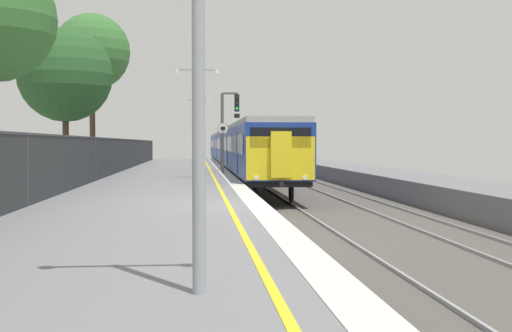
{
  "coord_description": "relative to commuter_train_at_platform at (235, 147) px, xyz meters",
  "views": [
    {
      "loc": [
        -1.18,
        -17.57,
        1.6
      ],
      "look_at": [
        1.32,
        10.5,
        0.66
      ],
      "focal_mm": 47.47,
      "sensor_mm": 36.0,
      "label": 1
    }
  ],
  "objects": [
    {
      "name": "platform_back_fence",
      "position": [
        -7.55,
        -38.96,
        -0.29
      ],
      "size": [
        0.07,
        99.0,
        1.88
      ],
      "color": "#282B2D",
      "rests_on": "ground"
    },
    {
      "name": "platform_lamp_mid",
      "position": [
        -3.24,
        -25.48,
        1.76
      ],
      "size": [
        2.0,
        0.2,
        5.06
      ],
      "color": "#93999E",
      "rests_on": "ground"
    },
    {
      "name": "speed_limit_sign",
      "position": [
        -1.85,
        -20.53,
        0.45
      ],
      "size": [
        0.59,
        0.08,
        2.7
      ],
      "color": "#59595B",
      "rests_on": "ground"
    },
    {
      "name": "ground",
      "position": [
        0.54,
        -38.96,
        -1.88
      ],
      "size": [
        17.4,
        110.0,
        1.21
      ],
      "color": "slate"
    },
    {
      "name": "commuter_train_at_platform",
      "position": [
        0.0,
        0.0,
        0.0
      ],
      "size": [
        2.83,
        61.5,
        3.81
      ],
      "color": "navy",
      "rests_on": "ground"
    },
    {
      "name": "platform_lamp_far",
      "position": [
        -3.24,
        -1.6,
        1.84
      ],
      "size": [
        2.0,
        0.2,
        5.22
      ],
      "color": "#93999E",
      "rests_on": "ground"
    },
    {
      "name": "background_tree_centre",
      "position": [
        -9.59,
        -13.75,
        5.86
      ],
      "size": [
        4.71,
        4.71,
        9.64
      ],
      "color": "#473323",
      "rests_on": "ground"
    },
    {
      "name": "background_tree_right",
      "position": [
        -9.74,
        -22.2,
        3.59
      ],
      "size": [
        4.69,
        4.69,
        7.36
      ],
      "color": "#473323",
      "rests_on": "ground"
    },
    {
      "name": "signal_gantry",
      "position": [
        -1.46,
        -17.15,
        1.6
      ],
      "size": [
        1.1,
        0.24,
        4.57
      ],
      "color": "#47474C",
      "rests_on": "ground"
    }
  ]
}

